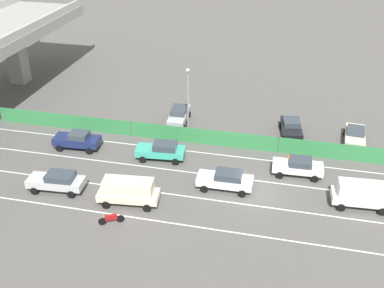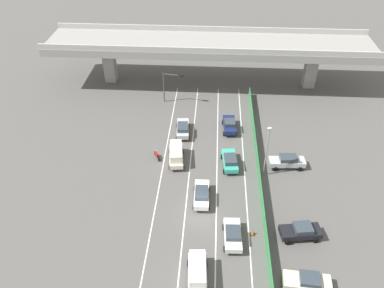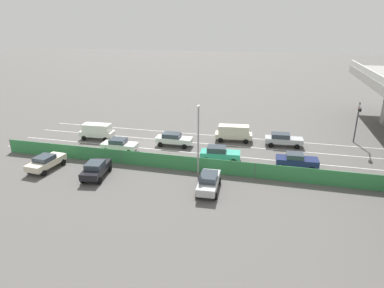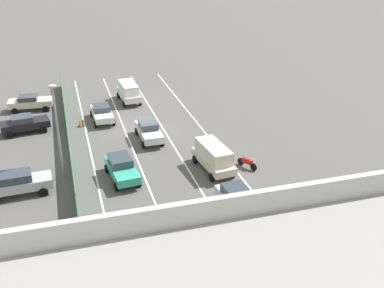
% 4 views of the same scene
% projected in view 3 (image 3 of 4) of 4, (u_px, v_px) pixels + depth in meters
% --- Properties ---
extents(ground_plane, '(300.00, 300.00, 0.00)m').
position_uv_depth(ground_plane, '(155.00, 144.00, 43.62)').
color(ground_plane, '#565451').
extents(lane_line_left_edge, '(0.14, 47.96, 0.01)m').
position_uv_depth(lane_line_left_edge, '(209.00, 135.00, 47.11)').
color(lane_line_left_edge, silver).
rests_on(lane_line_left_edge, ground).
extents(lane_line_mid_left, '(0.14, 47.96, 0.01)m').
position_uv_depth(lane_line_mid_left, '(203.00, 143.00, 43.86)').
color(lane_line_mid_left, silver).
rests_on(lane_line_mid_left, ground).
extents(lane_line_mid_right, '(0.14, 47.96, 0.01)m').
position_uv_depth(lane_line_mid_right, '(197.00, 153.00, 40.60)').
color(lane_line_mid_right, silver).
rests_on(lane_line_mid_right, ground).
extents(lane_line_right_edge, '(0.14, 47.96, 0.01)m').
position_uv_depth(lane_line_right_edge, '(189.00, 164.00, 37.35)').
color(lane_line_right_edge, silver).
rests_on(lane_line_right_edge, ground).
extents(green_fence, '(0.10, 44.06, 1.63)m').
position_uv_depth(green_fence, '(185.00, 163.00, 35.53)').
color(green_fence, '#338447').
rests_on(green_fence, ground).
extents(car_sedan_navy, '(2.19, 4.49, 1.71)m').
position_uv_depth(car_sedan_navy, '(296.00, 160.00, 36.05)').
color(car_sedan_navy, navy).
rests_on(car_sedan_navy, ground).
extents(car_van_white, '(2.22, 4.63, 2.11)m').
position_uv_depth(car_van_white, '(97.00, 131.00, 45.08)').
color(car_van_white, silver).
rests_on(car_van_white, ground).
extents(car_sedan_white, '(1.99, 4.64, 1.67)m').
position_uv_depth(car_sedan_white, '(173.00, 139.00, 42.72)').
color(car_sedan_white, white).
rests_on(car_sedan_white, ground).
extents(car_sedan_silver, '(2.21, 4.79, 1.67)m').
position_uv_depth(car_sedan_silver, '(283.00, 139.00, 42.61)').
color(car_sedan_silver, '#B7BABC').
rests_on(car_sedan_silver, ground).
extents(car_van_cream, '(2.39, 5.00, 2.15)m').
position_uv_depth(car_van_cream, '(234.00, 132.00, 44.32)').
color(car_van_cream, beige).
rests_on(car_van_cream, ground).
extents(car_hatchback_white, '(2.12, 4.41, 1.59)m').
position_uv_depth(car_hatchback_white, '(119.00, 144.00, 40.86)').
color(car_hatchback_white, silver).
rests_on(car_hatchback_white, ground).
extents(car_taxi_teal, '(2.35, 4.63, 1.68)m').
position_uv_depth(car_taxi_teal, '(219.00, 153.00, 38.08)').
color(car_taxi_teal, teal).
rests_on(car_taxi_teal, ground).
extents(motorcycle, '(1.03, 1.77, 0.93)m').
position_uv_depth(motorcycle, '(239.00, 132.00, 46.94)').
color(motorcycle, black).
rests_on(motorcycle, ground).
extents(parked_sedan_cream, '(4.57, 2.32, 1.59)m').
position_uv_depth(parked_sedan_cream, '(46.00, 162.00, 35.78)').
color(parked_sedan_cream, beige).
rests_on(parked_sedan_cream, ground).
extents(parked_sedan_dark, '(4.58, 2.56, 1.66)m').
position_uv_depth(parked_sedan_dark, '(96.00, 169.00, 34.02)').
color(parked_sedan_dark, black).
rests_on(parked_sedan_dark, ground).
extents(parked_wagon_silver, '(4.78, 2.16, 1.73)m').
position_uv_depth(parked_wagon_silver, '(209.00, 181.00, 31.19)').
color(parked_wagon_silver, '#B2B5B7').
rests_on(parked_wagon_silver, ground).
extents(traffic_light, '(3.40, 0.90, 5.37)m').
position_uv_depth(traffic_light, '(358.00, 116.00, 41.99)').
color(traffic_light, '#47474C').
rests_on(traffic_light, ground).
extents(street_lamp, '(0.60, 0.36, 7.40)m').
position_uv_depth(street_lamp, '(198.00, 134.00, 33.29)').
color(street_lamp, gray).
rests_on(street_lamp, ground).
extents(traffic_cone, '(0.47, 0.47, 0.73)m').
position_uv_depth(traffic_cone, '(118.00, 156.00, 38.81)').
color(traffic_cone, orange).
rests_on(traffic_cone, ground).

